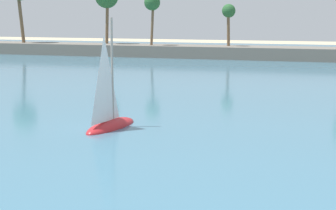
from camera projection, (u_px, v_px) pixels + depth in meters
sea at (285, 70)px, 62.92m from camera, size 220.00×109.39×0.06m
palm_headland at (289, 42)px, 76.59m from camera, size 119.45×6.00×12.61m
sailboat_mid_bay at (110, 117)px, 31.23m from camera, size 2.10×4.77×6.68m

